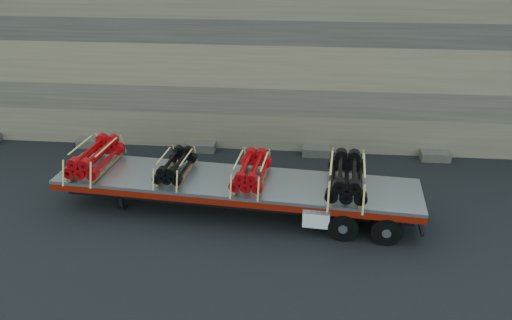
{
  "coord_description": "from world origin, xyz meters",
  "views": [
    {
      "loc": [
        1.25,
        -15.0,
        9.1
      ],
      "look_at": [
        -0.23,
        0.75,
        1.53
      ],
      "focal_mm": 35.0,
      "sensor_mm": 36.0,
      "label": 1
    }
  ],
  "objects_px": {
    "bundle_midrear": "(251,171)",
    "bundle_rear": "(347,177)",
    "bundle_front": "(95,158)",
    "bundle_midfront": "(176,166)",
    "trailer": "(235,196)"
  },
  "relations": [
    {
      "from": "bundle_rear",
      "to": "bundle_midfront",
      "type": "bearing_deg",
      "value": 180.0
    },
    {
      "from": "trailer",
      "to": "bundle_front",
      "type": "relative_size",
      "value": 5.18
    },
    {
      "from": "trailer",
      "to": "bundle_midrear",
      "type": "relative_size",
      "value": 5.73
    },
    {
      "from": "bundle_midrear",
      "to": "bundle_rear",
      "type": "xyz_separation_m",
      "value": [
        3.11,
        -0.26,
        0.07
      ]
    },
    {
      "from": "bundle_rear",
      "to": "trailer",
      "type": "bearing_deg",
      "value": 180.0
    },
    {
      "from": "bundle_midfront",
      "to": "bundle_rear",
      "type": "relative_size",
      "value": 0.77
    },
    {
      "from": "trailer",
      "to": "bundle_midfront",
      "type": "distance_m",
      "value": 2.28
    },
    {
      "from": "bundle_front",
      "to": "bundle_midrear",
      "type": "height_order",
      "value": "bundle_front"
    },
    {
      "from": "bundle_midrear",
      "to": "bundle_rear",
      "type": "height_order",
      "value": "bundle_rear"
    },
    {
      "from": "bundle_front",
      "to": "bundle_rear",
      "type": "distance_m",
      "value": 8.69
    },
    {
      "from": "bundle_front",
      "to": "bundle_midrear",
      "type": "distance_m",
      "value": 5.57
    },
    {
      "from": "bundle_midfront",
      "to": "bundle_rear",
      "type": "distance_m",
      "value": 5.76
    },
    {
      "from": "bundle_midrear",
      "to": "bundle_rear",
      "type": "bearing_deg",
      "value": 0.0
    },
    {
      "from": "bundle_front",
      "to": "bundle_rear",
      "type": "bearing_deg",
      "value": -0.0
    },
    {
      "from": "bundle_midfront",
      "to": "bundle_front",
      "type": "bearing_deg",
      "value": 180.0
    }
  ]
}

